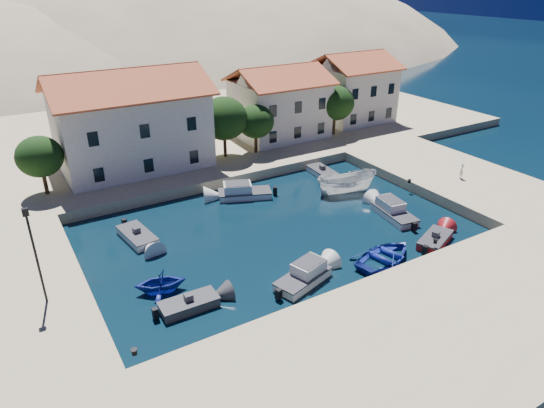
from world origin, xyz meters
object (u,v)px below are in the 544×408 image
Objects in this scene: building_left at (130,118)px; building_right at (353,86)px; building_mid at (279,101)px; pedestrian at (461,171)px; lamppost at (34,247)px; cabin_cruiser_south at (303,277)px; cabin_cruiser_east at (394,212)px; rowboat_south at (385,261)px; boat_east at (346,193)px.

building_right is (30.00, 2.00, -0.46)m from building_left.
pedestrian is at bearing -69.69° from building_mid.
building_mid is at bearing 35.45° from lamppost.
cabin_cruiser_east is (12.18, 4.04, -0.00)m from cabin_cruiser_south.
building_mid reaches higher than rowboat_south.
building_mid is 1.11× the size of building_right.
building_mid is 22.77m from cabin_cruiser_east.
building_left is 23.10m from lamppost.
cabin_cruiser_south is (3.65, -25.21, -5.46)m from building_left.
building_mid is (18.00, 1.00, -0.71)m from building_left.
building_right reaches higher than rowboat_south.
lamppost is at bearing -144.55° from building_mid.
building_mid is at bearing 3.19° from cabin_cruiser_east.
pedestrian is at bearing -98.12° from boat_east.
building_mid is at bearing -27.15° from rowboat_south.
building_right is 1.94× the size of cabin_cruiser_east.
rowboat_south is 12.16m from boat_east.
cabin_cruiser_south is 22.73m from pedestrian.
pedestrian is (37.18, 0.24, -2.96)m from lamppost.
cabin_cruiser_east is 6.16m from boat_east.
building_mid is at bearing 44.06° from cabin_cruiser_south.
cabin_cruiser_south is 0.95× the size of cabin_cruiser_east.
building_right is 5.95× the size of pedestrian.
pedestrian is at bearing -37.57° from building_left.
building_left reaches higher than boat_east.
cabin_cruiser_east is at bearing -95.59° from building_mid.
rowboat_south is (21.80, -5.99, -4.75)m from lamppost.
building_left is 26.05m from cabin_cruiser_south.
cabin_cruiser_east is 3.07× the size of pedestrian.
pedestrian is at bearing 0.38° from lamppost.
building_right reaches higher than lamppost.
building_left is at bearing 81.00° from cabin_cruiser_south.
boat_east is at bearing 10.41° from lamppost.
building_left is 3.18× the size of cabin_cruiser_south.
boat_east is (-2.42, -16.03, -5.22)m from building_mid.
building_left is 1.56× the size of building_right.
building_mid is 22.39m from pedestrian.
building_right is 2.05× the size of cabin_cruiser_south.
cabin_cruiser_east is 10.04m from pedestrian.
rowboat_south is at bearing -16.72° from pedestrian.
building_left is 1.40× the size of building_mid.
building_right is 1.79× the size of rowboat_south.
pedestrian is at bearing -73.09° from cabin_cruiser_east.
building_mid is 1.80× the size of boat_east.
cabin_cruiser_east is (27.33, -1.16, -4.28)m from lamppost.
building_right is at bearing -46.37° from rowboat_south.
lamppost is (-29.50, -21.00, -0.47)m from building_mid.
building_mid reaches higher than pedestrian.
cabin_cruiser_east is at bearing -53.20° from building_left.
building_right is 1.52× the size of lamppost.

